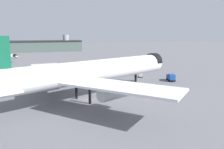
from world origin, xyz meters
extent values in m
plane|color=slate|center=(0.00, 0.00, 0.00)|extent=(900.00, 900.00, 0.00)
cylinder|color=white|center=(1.56, 0.03, 8.47)|extent=(60.33, 27.80, 6.52)
cone|color=white|center=(30.59, 10.88, 8.47)|extent=(8.95, 8.49, 6.39)
cylinder|color=black|center=(29.37, 10.42, 8.96)|extent=(5.05, 7.19, 6.58)
cube|color=white|center=(-8.93, 14.47, 7.66)|extent=(11.12, 28.29, 0.52)
cylinder|color=#B7BAC1|center=(-6.37, 11.86, 5.51)|extent=(9.38, 6.39, 3.58)
cube|color=white|center=(3.11, -17.75, 7.66)|extent=(25.12, 28.00, 0.52)
cylinder|color=#B7BAC1|center=(3.33, -14.10, 5.51)|extent=(9.38, 6.39, 3.58)
cylinder|color=black|center=(20.14, 6.97, 2.61)|extent=(0.78, 0.78, 5.21)
cylinder|color=black|center=(-2.54, 2.15, 2.61)|extent=(0.78, 0.78, 5.21)
cylinder|color=black|center=(-0.14, -4.26, 2.61)|extent=(0.78, 0.78, 5.21)
cone|color=silver|center=(-22.20, 105.21, 4.17)|extent=(4.56, 4.38, 3.14)
cylinder|color=black|center=(-22.78, 105.49, 4.41)|extent=(2.73, 3.54, 3.24)
cylinder|color=black|center=(-27.29, 107.72, 1.28)|extent=(0.38, 0.38, 2.57)
cube|color=#475651|center=(-32.90, 206.00, 5.89)|extent=(161.88, 20.87, 11.77)
cube|color=#232628|center=(-32.90, 206.00, 12.37)|extent=(161.89, 22.82, 1.20)
cylinder|color=#939399|center=(30.84, 206.57, 9.70)|extent=(6.99, 6.99, 19.41)
cube|color=black|center=(40.19, 13.27, 0.62)|extent=(3.99, 5.95, 0.35)
cube|color=#194799|center=(40.73, 14.83, 1.60)|extent=(2.90, 2.84, 1.60)
cube|color=#1E2D38|center=(41.06, 15.76, 1.92)|extent=(1.85, 0.72, 0.80)
cube|color=#194799|center=(39.86, 12.34, 1.90)|extent=(3.26, 3.88, 2.20)
cylinder|color=black|center=(39.74, 15.47, 0.45)|extent=(0.56, 0.94, 0.90)
cylinder|color=black|center=(41.91, 14.71, 0.45)|extent=(0.56, 0.94, 0.90)
cylinder|color=black|center=(38.46, 11.83, 0.45)|extent=(0.56, 0.94, 0.90)
cylinder|color=black|center=(40.63, 11.07, 0.45)|extent=(0.56, 0.94, 0.90)
cube|color=black|center=(32.26, 24.94, 0.32)|extent=(2.40, 2.81, 0.20)
cube|color=beige|center=(32.26, 24.94, 1.12)|extent=(2.40, 2.81, 1.40)
sphere|color=black|center=(32.00, 26.13, 0.22)|extent=(0.44, 0.44, 0.44)
sphere|color=black|center=(33.35, 25.48, 0.22)|extent=(0.44, 0.44, 0.44)
sphere|color=black|center=(31.16, 24.41, 0.22)|extent=(0.44, 0.44, 0.44)
sphere|color=black|center=(32.51, 23.75, 0.22)|extent=(0.44, 0.44, 0.44)
cone|color=#F2600C|center=(-2.85, 38.02, 0.33)|extent=(0.53, 0.53, 0.67)
cone|color=#F2600C|center=(30.48, 27.46, 0.38)|extent=(0.61, 0.61, 0.77)
camera|label=1|loc=(-16.29, -61.48, 19.03)|focal=35.11mm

